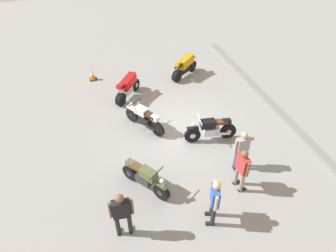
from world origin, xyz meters
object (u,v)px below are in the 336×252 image
Objects in this scene: motorcycle_orange_sportbike at (185,66)px; motorcycle_black_cruiser at (211,129)px; motorcycle_red_sportbike at (128,86)px; person_in_blue_shirt at (214,199)px; person_in_black_shirt at (122,212)px; traffic_cone at (93,75)px; person_in_gray_shirt at (242,148)px; motorcycle_olive_vintage at (145,178)px; motorcycle_silver_cruiser at (144,118)px; person_in_red_shirt at (242,168)px.

motorcycle_black_cruiser is (4.99, -0.69, -0.07)m from motorcycle_orange_sportbike.
person_in_blue_shirt reaches higher than motorcycle_red_sportbike.
motorcycle_black_cruiser is at bearing -47.09° from person_in_black_shirt.
traffic_cone is at bearing -49.33° from motorcycle_black_cruiser.
motorcycle_black_cruiser is at bearing -172.87° from person_in_gray_shirt.
motorcycle_black_cruiser is at bearing -132.47° from motorcycle_orange_sportbike.
person_in_black_shirt reaches higher than motorcycle_black_cruiser.
motorcycle_orange_sportbike reaches higher than motorcycle_black_cruiser.
person_in_black_shirt reaches higher than motorcycle_olive_vintage.
motorcycle_silver_cruiser is at bearing -144.66° from person_in_gray_shirt.
person_in_blue_shirt is at bearing -138.68° from motorcycle_orange_sportbike.
person_in_red_shirt is 9.38m from traffic_cone.
person_in_black_shirt is at bearing 126.65° from motorcycle_silver_cruiser.
person_in_black_shirt is at bearing -69.28° from motorcycle_olive_vintage.
motorcycle_red_sportbike is (1.09, -3.20, 0.00)m from motorcycle_orange_sportbike.
motorcycle_red_sportbike is 3.00× the size of traffic_cone.
motorcycle_black_cruiser is 1.75m from person_in_gray_shirt.
person_in_red_shirt is at bearing -127.94° from person_in_blue_shirt.
motorcycle_olive_vintage is 3.17× the size of traffic_cone.
person_in_gray_shirt is at bearing 53.36° from motorcycle_olive_vintage.
motorcycle_olive_vintage is 0.99× the size of person_in_red_shirt.
motorcycle_black_cruiser is 5.05m from person_in_black_shirt.
motorcycle_orange_sportbike is 3.38m from motorcycle_red_sportbike.
motorcycle_olive_vintage is 3.43m from person_in_gray_shirt.
traffic_cone is at bearing -156.15° from person_in_gray_shirt.
person_in_red_shirt reaches higher than motorcycle_silver_cruiser.
motorcycle_olive_vintage is 1.82m from person_in_black_shirt.
person_in_red_shirt is (2.49, -0.07, 0.45)m from motorcycle_black_cruiser.
person_in_gray_shirt is 2.47m from person_in_blue_shirt.
motorcycle_silver_cruiser reaches higher than motorcycle_olive_vintage.
motorcycle_orange_sportbike is 1.02× the size of motorcycle_olive_vintage.
person_in_blue_shirt reaches higher than motorcycle_silver_cruiser.
traffic_cone is at bearing 132.93° from motorcycle_orange_sportbike.
motorcycle_red_sportbike is 2.47m from motorcycle_silver_cruiser.
motorcycle_red_sportbike is 6.85m from person_in_red_shirt.
motorcycle_black_cruiser is 1.19× the size of person_in_black_shirt.
person_in_gray_shirt is at bearing -117.62° from person_in_blue_shirt.
motorcycle_black_cruiser and motorcycle_silver_cruiser have the same top height.
motorcycle_silver_cruiser is at bearing -24.59° from motorcycle_black_cruiser.
person_in_blue_shirt is (8.37, -2.09, 0.41)m from motorcycle_orange_sportbike.
person_in_blue_shirt is (7.27, 1.10, 0.41)m from motorcycle_red_sportbike.
person_in_blue_shirt reaches higher than motorcycle_orange_sportbike.
person_in_black_shirt is at bearing -150.71° from motorcycle_red_sportbike.
motorcycle_orange_sportbike is 9.31m from person_in_black_shirt.
motorcycle_black_cruiser is 1.23× the size of person_in_red_shirt.
person_in_gray_shirt is at bearing 29.43° from traffic_cone.
traffic_cone is (-7.61, -0.93, -0.23)m from motorcycle_olive_vintage.
person_in_gray_shirt is at bearing -171.82° from motorcycle_silver_cruiser.
person_in_red_shirt is 3.97m from person_in_black_shirt.
motorcycle_black_cruiser is 1.24× the size of motorcycle_olive_vintage.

